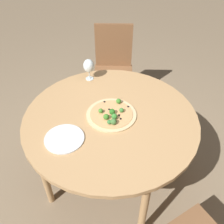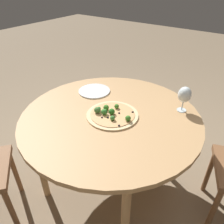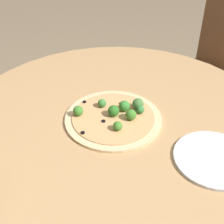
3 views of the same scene
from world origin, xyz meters
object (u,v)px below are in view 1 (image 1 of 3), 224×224
pizza (112,114)px  wine_glass (89,66)px  plate_near (64,139)px  chair_2 (113,68)px

pizza → wine_glass: (-0.35, -0.34, 0.11)m
wine_glass → plate_near: (0.66, 0.14, -0.12)m
pizza → plate_near: 0.37m
plate_near → wine_glass: bearing=-168.3°
pizza → wine_glass: wine_glass is taller
plate_near → chair_2: bearing=-173.3°
pizza → wine_glass: 0.50m
wine_glass → plate_near: bearing=11.7°
wine_glass → plate_near: 0.69m
chair_2 → wine_glass: chair_2 is taller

